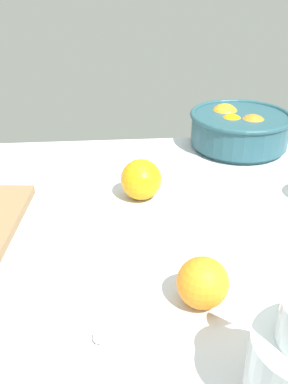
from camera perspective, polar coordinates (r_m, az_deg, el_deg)
ground_plane at (r=81.08cm, az=-1.93°, el=-5.80°), size 116.01×89.05×3.00cm
fruit_bowl at (r=115.65cm, az=12.37°, el=8.14°), size 25.81×25.81×10.34cm
loose_orange_0 at (r=63.09cm, az=7.69°, el=-11.69°), size 7.47×7.47×7.47cm
loose_orange_1 at (r=88.50cm, az=-0.39°, el=1.65°), size 8.39×8.39×8.39cm
spoon at (r=58.32cm, az=-7.04°, el=-20.41°), size 7.73×14.49×1.00cm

